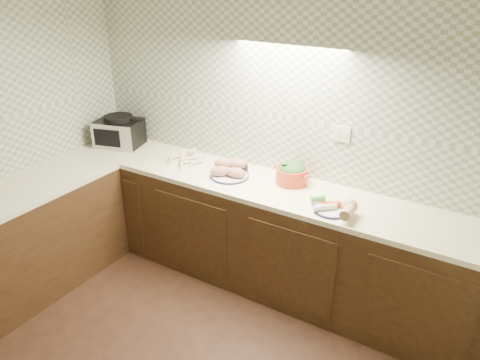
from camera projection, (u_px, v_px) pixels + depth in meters
The scene contains 8 objects.
room at pixel (104, 159), 2.22m from camera, with size 3.60×3.60×2.60m.
counter at pixel (126, 255), 3.57m from camera, with size 3.60×3.60×0.90m.
toaster_oven at pixel (119, 132), 4.39m from camera, with size 0.48×0.41×0.29m.
parsnip_pile at pixel (181, 157), 4.09m from camera, with size 0.27×0.40×0.07m.
sweet_potato_plate at pixel (230, 170), 3.77m from camera, with size 0.32×0.31×0.14m.
onion_bowl at pixel (239, 166), 3.88m from camera, with size 0.14×0.14×0.11m.
dutch_oven at pixel (292, 173), 3.65m from camera, with size 0.32×0.30×0.18m.
veg_plate at pixel (339, 207), 3.23m from camera, with size 0.37×0.26×0.12m.
Camera 1 is at (1.63, -1.41, 2.48)m, focal length 35.00 mm.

